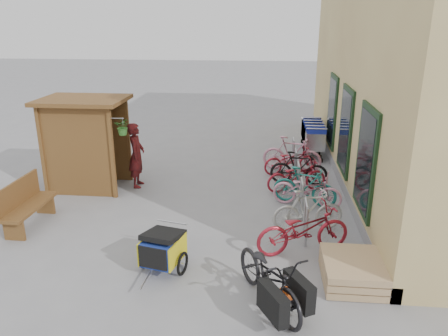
# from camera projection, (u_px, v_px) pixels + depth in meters

# --- Properties ---
(ground) EXTENTS (80.00, 80.00, 0.00)m
(ground) POSITION_uv_depth(u_px,v_px,m) (193.00, 235.00, 9.14)
(ground) COLOR gray
(kiosk) EXTENTS (2.49, 1.65, 2.40)m
(kiosk) POSITION_uv_depth(u_px,v_px,m) (82.00, 131.00, 11.26)
(kiosk) COLOR brown
(kiosk) RESTS_ON ground
(bike_rack) EXTENTS (0.05, 5.35, 0.86)m
(bike_rack) POSITION_uv_depth(u_px,v_px,m) (298.00, 177.00, 11.02)
(bike_rack) COLOR #A5A8AD
(bike_rack) RESTS_ON ground
(pallet_stack) EXTENTS (1.00, 1.20, 0.40)m
(pallet_stack) POSITION_uv_depth(u_px,v_px,m) (352.00, 271.00, 7.48)
(pallet_stack) COLOR tan
(pallet_stack) RESTS_ON ground
(bench) EXTENTS (0.53, 1.65, 1.04)m
(bench) POSITION_uv_depth(u_px,v_px,m) (25.00, 203.00, 9.41)
(bench) COLOR brown
(bench) RESTS_ON ground
(shopping_carts) EXTENTS (0.63, 2.52, 1.14)m
(shopping_carts) POSITION_uv_depth(u_px,v_px,m) (312.00, 133.00, 14.64)
(shopping_carts) COLOR silver
(shopping_carts) RESTS_ON ground
(child_trailer) EXTENTS (0.88, 1.40, 0.80)m
(child_trailer) POSITION_uv_depth(u_px,v_px,m) (163.00, 248.00, 7.75)
(child_trailer) COLOR #1C389A
(child_trailer) RESTS_ON ground
(cargo_bike) EXTENTS (1.52, 2.00, 1.01)m
(cargo_bike) POSITION_uv_depth(u_px,v_px,m) (271.00, 278.00, 6.77)
(cargo_bike) COLOR black
(cargo_bike) RESTS_ON ground
(person_kiosk) EXTENTS (0.46, 0.66, 1.74)m
(person_kiosk) POSITION_uv_depth(u_px,v_px,m) (137.00, 155.00, 11.58)
(person_kiosk) COLOR maroon
(person_kiosk) RESTS_ON ground
(bike_0) EXTENTS (1.97, 1.23, 0.98)m
(bike_0) POSITION_uv_depth(u_px,v_px,m) (303.00, 229.00, 8.33)
(bike_0) COLOR maroon
(bike_0) RESTS_ON ground
(bike_1) EXTENTS (1.58, 0.74, 0.92)m
(bike_1) POSITION_uv_depth(u_px,v_px,m) (308.00, 210.00, 9.25)
(bike_1) COLOR beige
(bike_1) RESTS_ON ground
(bike_2) EXTENTS (1.74, 0.96, 0.87)m
(bike_2) POSITION_uv_depth(u_px,v_px,m) (307.00, 189.00, 10.43)
(bike_2) COLOR pink
(bike_2) RESTS_ON ground
(bike_3) EXTENTS (1.62, 0.92, 0.94)m
(bike_3) POSITION_uv_depth(u_px,v_px,m) (305.00, 186.00, 10.52)
(bike_3) COLOR #1D756B
(bike_3) RESTS_ON ground
(bike_4) EXTENTS (1.70, 1.04, 0.84)m
(bike_4) POSITION_uv_depth(u_px,v_px,m) (296.00, 176.00, 11.35)
(bike_4) COLOR maroon
(bike_4) RESTS_ON ground
(bike_5) EXTENTS (1.59, 0.59, 0.93)m
(bike_5) POSITION_uv_depth(u_px,v_px,m) (299.00, 168.00, 11.80)
(bike_5) COLOR black
(bike_5) RESTS_ON ground
(bike_6) EXTENTS (1.68, 1.01, 0.83)m
(bike_6) POSITION_uv_depth(u_px,v_px,m) (290.00, 160.00, 12.62)
(bike_6) COLOR maroon
(bike_6) RESTS_ON ground
(bike_7) EXTENTS (1.80, 0.81, 1.05)m
(bike_7) POSITION_uv_depth(u_px,v_px,m) (292.00, 154.00, 12.86)
(bike_7) COLOR pink
(bike_7) RESTS_ON ground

